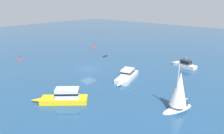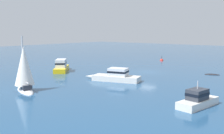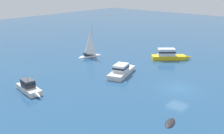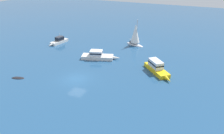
{
  "view_description": "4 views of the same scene",
  "coord_description": "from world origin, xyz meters",
  "px_view_note": "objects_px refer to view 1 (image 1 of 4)",
  "views": [
    {
      "loc": [
        27.89,
        -24.87,
        12.54
      ],
      "look_at": [
        4.09,
        2.43,
        0.62
      ],
      "focal_mm": 32.62,
      "sensor_mm": 36.0,
      "label": 1
    },
    {
      "loc": [
        35.49,
        21.36,
        6.47
      ],
      "look_at": [
        7.45,
        -1.14,
        1.49
      ],
      "focal_mm": 42.71,
      "sensor_mm": 36.0,
      "label": 2
    },
    {
      "loc": [
        -14.4,
        29.9,
        13.1
      ],
      "look_at": [
        8.86,
        2.93,
        1.73
      ],
      "focal_mm": 42.85,
      "sensor_mm": 36.0,
      "label": 3
    },
    {
      "loc": [
        -26.1,
        -17.83,
        16.56
      ],
      "look_at": [
        4.61,
        -4.25,
        0.94
      ],
      "focal_mm": 35.09,
      "sensor_mm": 36.0,
      "label": 4
    }
  ],
  "objects_px": {
    "cabin_cruiser": "(64,97)",
    "motor_cruiser": "(127,75)",
    "dinghy": "(105,56)",
    "mooring_buoy": "(94,48)",
    "channel_buoy": "(20,60)",
    "motor_cruiser_1": "(184,64)",
    "sailboat": "(179,93)"
  },
  "relations": [
    {
      "from": "cabin_cruiser",
      "to": "mooring_buoy",
      "type": "relative_size",
      "value": 4.43
    },
    {
      "from": "channel_buoy",
      "to": "cabin_cruiser",
      "type": "bearing_deg",
      "value": -12.75
    },
    {
      "from": "motor_cruiser",
      "to": "channel_buoy",
      "type": "bearing_deg",
      "value": -92.09
    },
    {
      "from": "motor_cruiser",
      "to": "channel_buoy",
      "type": "height_order",
      "value": "motor_cruiser"
    },
    {
      "from": "dinghy",
      "to": "motor_cruiser",
      "type": "bearing_deg",
      "value": 40.75
    },
    {
      "from": "cabin_cruiser",
      "to": "channel_buoy",
      "type": "relative_size",
      "value": 4.51
    },
    {
      "from": "motor_cruiser_1",
      "to": "dinghy",
      "type": "bearing_deg",
      "value": 24.04
    },
    {
      "from": "motor_cruiser",
      "to": "channel_buoy",
      "type": "relative_size",
      "value": 5.47
    },
    {
      "from": "motor_cruiser_1",
      "to": "channel_buoy",
      "type": "bearing_deg",
      "value": 42.65
    },
    {
      "from": "cabin_cruiser",
      "to": "dinghy",
      "type": "xyz_separation_m",
      "value": [
        -11.44,
        19.93,
        -0.78
      ]
    },
    {
      "from": "sailboat",
      "to": "channel_buoy",
      "type": "distance_m",
      "value": 35.27
    },
    {
      "from": "dinghy",
      "to": "mooring_buoy",
      "type": "distance_m",
      "value": 9.47
    },
    {
      "from": "motor_cruiser_1",
      "to": "motor_cruiser",
      "type": "bearing_deg",
      "value": 79.14
    },
    {
      "from": "cabin_cruiser",
      "to": "channel_buoy",
      "type": "distance_m",
      "value": 23.97
    },
    {
      "from": "sailboat",
      "to": "mooring_buoy",
      "type": "distance_m",
      "value": 35.7
    },
    {
      "from": "cabin_cruiser",
      "to": "motor_cruiser_1",
      "type": "distance_m",
      "value": 25.12
    },
    {
      "from": "cabin_cruiser",
      "to": "motor_cruiser",
      "type": "bearing_deg",
      "value": -137.84
    },
    {
      "from": "motor_cruiser_1",
      "to": "channel_buoy",
      "type": "height_order",
      "value": "motor_cruiser_1"
    },
    {
      "from": "motor_cruiser_1",
      "to": "mooring_buoy",
      "type": "height_order",
      "value": "motor_cruiser_1"
    },
    {
      "from": "cabin_cruiser",
      "to": "mooring_buoy",
      "type": "xyz_separation_m",
      "value": [
        -19.77,
        24.43,
        -0.77
      ]
    },
    {
      "from": "mooring_buoy",
      "to": "sailboat",
      "type": "bearing_deg",
      "value": -27.79
    },
    {
      "from": "dinghy",
      "to": "motor_cruiser",
      "type": "height_order",
      "value": "motor_cruiser"
    },
    {
      "from": "cabin_cruiser",
      "to": "motor_cruiser_1",
      "type": "bearing_deg",
      "value": -145.71
    },
    {
      "from": "dinghy",
      "to": "motor_cruiser",
      "type": "xyz_separation_m",
      "value": [
        12.55,
        -8.12,
        0.63
      ]
    },
    {
      "from": "cabin_cruiser",
      "to": "mooring_buoy",
      "type": "height_order",
      "value": "cabin_cruiser"
    },
    {
      "from": "channel_buoy",
      "to": "mooring_buoy",
      "type": "distance_m",
      "value": 19.48
    },
    {
      "from": "cabin_cruiser",
      "to": "motor_cruiser",
      "type": "relative_size",
      "value": 0.82
    },
    {
      "from": "cabin_cruiser",
      "to": "motor_cruiser_1",
      "type": "height_order",
      "value": "motor_cruiser_1"
    },
    {
      "from": "dinghy",
      "to": "mooring_buoy",
      "type": "bearing_deg",
      "value": -134.71
    },
    {
      "from": "motor_cruiser",
      "to": "sailboat",
      "type": "xyz_separation_m",
      "value": [
        10.64,
        -4.0,
        1.51
      ]
    },
    {
      "from": "dinghy",
      "to": "mooring_buoy",
      "type": "height_order",
      "value": "mooring_buoy"
    },
    {
      "from": "motor_cruiser",
      "to": "sailboat",
      "type": "distance_m",
      "value": 11.47
    }
  ]
}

